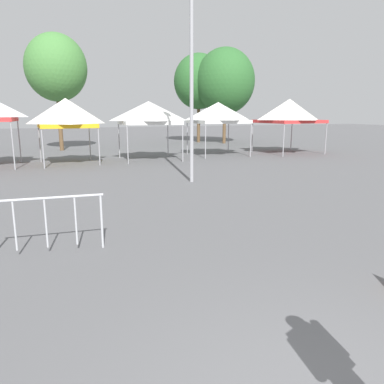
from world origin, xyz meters
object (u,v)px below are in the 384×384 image
Objects in this scene: tree_behind_tents_center at (56,68)px; canopy_tent_far_left at (289,111)px; canopy_tent_left_of_center at (218,113)px; tree_behind_tents_right at (199,82)px; crowd_barrier_near_person at (45,214)px; canopy_tent_center at (66,113)px; light_pole_opposite_side at (192,47)px; tree_behind_tents_left at (225,81)px; canopy_tent_behind_left at (149,113)px.

canopy_tent_far_left is at bearing -28.87° from tree_behind_tents_center.
canopy_tent_far_left is (4.83, -0.57, 0.11)m from canopy_tent_left_of_center.
canopy_tent_far_left is 0.47× the size of tree_behind_tents_right.
canopy_tent_far_left is at bearing 40.95° from crowd_barrier_near_person.
canopy_tent_center is 0.38× the size of light_pole_opposite_side.
canopy_tent_left_of_center is 0.89× the size of canopy_tent_far_left.
tree_behind_tents_left is at bearing 55.54° from crowd_barrier_near_person.
tree_behind_tents_left reaches higher than tree_behind_tents_center.
tree_behind_tents_center is (-13.61, 7.50, 2.86)m from canopy_tent_far_left.
canopy_tent_center is 1.58× the size of crowd_barrier_near_person.
crowd_barrier_near_person is (-1.48, -13.09, -1.82)m from canopy_tent_center.
light_pole_opposite_side reaches higher than tree_behind_tents_left.
canopy_tent_behind_left is 0.38× the size of light_pole_opposite_side.
canopy_tent_left_of_center is 17.34m from crowd_barrier_near_person.
tree_behind_tents_right is (12.05, 10.90, 2.71)m from canopy_tent_center.
canopy_tent_center is at bearing -90.92° from tree_behind_tents_center.
canopy_tent_behind_left is 9.14m from tree_behind_tents_center.
light_pole_opposite_side is at bearing -114.33° from tree_behind_tents_right.
tree_behind_tents_right reaches higher than canopy_tent_center.
tree_behind_tents_right is 12.38m from tree_behind_tents_center.
canopy_tent_left_of_center is at bearing -119.80° from tree_behind_tents_left.
canopy_tent_center is at bearing -137.87° from tree_behind_tents_right.
canopy_tent_left_of_center is 11.57m from tree_behind_tents_center.
canopy_tent_far_left is at bearing -89.08° from tree_behind_tents_left.
canopy_tent_far_left is at bearing 0.24° from canopy_tent_behind_left.
canopy_tent_behind_left is at bearing -136.45° from tree_behind_tents_left.
light_pole_opposite_side reaches higher than canopy_tent_center.
light_pole_opposite_side is 18.83m from tree_behind_tents_left.
canopy_tent_center reaches higher than crowd_barrier_near_person.
tree_behind_tents_center reaches higher than crowd_barrier_near_person.
canopy_tent_behind_left is at bearing -179.76° from canopy_tent_far_left.
canopy_tent_behind_left is 1.02× the size of canopy_tent_left_of_center.
tree_behind_tents_left is 3.79× the size of crowd_barrier_near_person.
tree_behind_tents_left is (-0.14, 8.76, 2.50)m from canopy_tent_far_left.
tree_behind_tents_right is (-1.68, 10.79, 2.58)m from canopy_tent_far_left.
tree_behind_tents_right is at bearing 72.86° from canopy_tent_left_of_center.
crowd_barrier_near_person is at bearing -113.85° from canopy_tent_behind_left.
canopy_tent_center is 1.01× the size of canopy_tent_behind_left.
tree_behind_tents_left is (13.59, 8.87, 2.63)m from canopy_tent_center.
canopy_tent_left_of_center is at bearing 7.56° from canopy_tent_behind_left.
tree_behind_tents_left is (9.74, 16.11, 0.34)m from light_pole_opposite_side.
tree_behind_tents_left reaches higher than canopy_tent_left_of_center.
tree_behind_tents_right is (3.15, 10.22, 2.69)m from canopy_tent_left_of_center.
crowd_barrier_near_person is (-10.38, -13.76, -1.84)m from canopy_tent_left_of_center.
canopy_tent_left_of_center is (8.90, 0.68, 0.02)m from canopy_tent_center.
light_pole_opposite_side is at bearing -122.53° from canopy_tent_left_of_center.
tree_behind_tents_center reaches higher than canopy_tent_left_of_center.
tree_behind_tents_center is 21.31m from crowd_barrier_near_person.
tree_behind_tents_center is at bearing -174.67° from tree_behind_tents_left.
canopy_tent_center is 4.34m from canopy_tent_behind_left.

